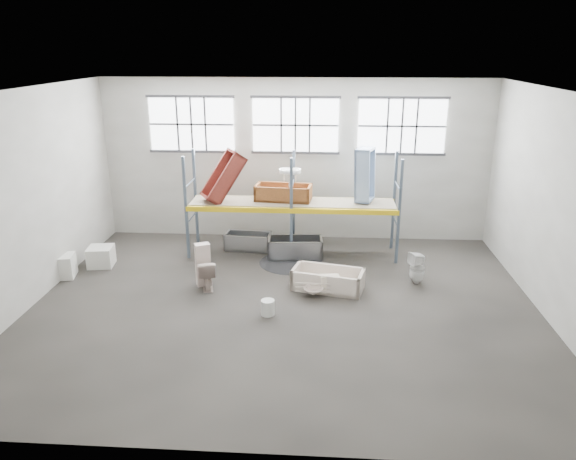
# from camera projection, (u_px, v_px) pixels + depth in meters

# --- Properties ---
(floor) EXTENTS (12.00, 10.00, 0.10)m
(floor) POSITION_uv_depth(u_px,v_px,m) (284.00, 307.00, 13.04)
(floor) COLOR #4C4741
(floor) RESTS_ON ground
(ceiling) EXTENTS (12.00, 10.00, 0.10)m
(ceiling) POSITION_uv_depth(u_px,v_px,m) (283.00, 88.00, 11.40)
(ceiling) COLOR silver
(ceiling) RESTS_ON ground
(wall_back) EXTENTS (12.00, 0.10, 5.00)m
(wall_back) POSITION_uv_depth(u_px,v_px,m) (295.00, 160.00, 16.99)
(wall_back) COLOR #9F9D93
(wall_back) RESTS_ON ground
(wall_front) EXTENTS (12.00, 0.10, 5.00)m
(wall_front) POSITION_uv_depth(u_px,v_px,m) (257.00, 308.00, 7.45)
(wall_front) COLOR #A19F95
(wall_front) RESTS_ON ground
(wall_left) EXTENTS (0.10, 10.00, 5.00)m
(wall_left) POSITION_uv_depth(u_px,v_px,m) (23.00, 200.00, 12.60)
(wall_left) COLOR #B4B2A6
(wall_left) RESTS_ON ground
(wall_right) EXTENTS (0.10, 10.00, 5.00)m
(wall_right) POSITION_uv_depth(u_px,v_px,m) (561.00, 210.00, 11.84)
(wall_right) COLOR #B4B1A7
(wall_right) RESTS_ON ground
(window_left) EXTENTS (2.60, 0.04, 1.60)m
(window_left) POSITION_uv_depth(u_px,v_px,m) (192.00, 124.00, 16.73)
(window_left) COLOR white
(window_left) RESTS_ON wall_back
(window_mid) EXTENTS (2.60, 0.04, 1.60)m
(window_mid) POSITION_uv_depth(u_px,v_px,m) (295.00, 125.00, 16.53)
(window_mid) COLOR white
(window_mid) RESTS_ON wall_back
(window_right) EXTENTS (2.60, 0.04, 1.60)m
(window_right) POSITION_uv_depth(u_px,v_px,m) (402.00, 126.00, 16.33)
(window_right) COLOR white
(window_right) RESTS_ON wall_back
(rack_upright_la) EXTENTS (0.08, 0.08, 3.00)m
(rack_upright_la) POSITION_uv_depth(u_px,v_px,m) (186.00, 209.00, 15.47)
(rack_upright_la) COLOR slate
(rack_upright_la) RESTS_ON floor
(rack_upright_lb) EXTENTS (0.08, 0.08, 3.00)m
(rack_upright_lb) POSITION_uv_depth(u_px,v_px,m) (196.00, 197.00, 16.60)
(rack_upright_lb) COLOR slate
(rack_upright_lb) RESTS_ON floor
(rack_upright_ma) EXTENTS (0.08, 0.08, 3.00)m
(rack_upright_ma) POSITION_uv_depth(u_px,v_px,m) (291.00, 211.00, 15.28)
(rack_upright_ma) COLOR slate
(rack_upright_ma) RESTS_ON floor
(rack_upright_mb) EXTENTS (0.08, 0.08, 3.00)m
(rack_upright_mb) POSITION_uv_depth(u_px,v_px,m) (294.00, 199.00, 16.41)
(rack_upright_mb) COLOR slate
(rack_upright_mb) RESTS_ON floor
(rack_upright_ra) EXTENTS (0.08, 0.08, 3.00)m
(rack_upright_ra) POSITION_uv_depth(u_px,v_px,m) (399.00, 213.00, 15.09)
(rack_upright_ra) COLOR slate
(rack_upright_ra) RESTS_ON floor
(rack_upright_rb) EXTENTS (0.08, 0.08, 3.00)m
(rack_upright_rb) POSITION_uv_depth(u_px,v_px,m) (394.00, 201.00, 16.23)
(rack_upright_rb) COLOR slate
(rack_upright_rb) RESTS_ON floor
(rack_beam_front) EXTENTS (6.00, 0.10, 0.14)m
(rack_beam_front) POSITION_uv_depth(u_px,v_px,m) (291.00, 211.00, 15.28)
(rack_beam_front) COLOR yellow
(rack_beam_front) RESTS_ON floor
(rack_beam_back) EXTENTS (6.00, 0.10, 0.14)m
(rack_beam_back) POSITION_uv_depth(u_px,v_px,m) (294.00, 199.00, 16.41)
(rack_beam_back) COLOR yellow
(rack_beam_back) RESTS_ON floor
(shelf_deck) EXTENTS (5.90, 1.10, 0.03)m
(shelf_deck) POSITION_uv_depth(u_px,v_px,m) (293.00, 202.00, 15.82)
(shelf_deck) COLOR gray
(shelf_deck) RESTS_ON floor
(wet_patch) EXTENTS (1.80, 1.80, 0.00)m
(wet_patch) POSITION_uv_depth(u_px,v_px,m) (291.00, 263.00, 15.57)
(wet_patch) COLOR black
(wet_patch) RESTS_ON floor
(bathtub_beige) EXTENTS (1.93, 1.23, 0.52)m
(bathtub_beige) POSITION_uv_depth(u_px,v_px,m) (328.00, 279.00, 13.84)
(bathtub_beige) COLOR beige
(bathtub_beige) RESTS_ON floor
(cistern_spare) EXTENTS (0.49, 0.28, 0.44)m
(cistern_spare) POSITION_uv_depth(u_px,v_px,m) (329.00, 284.00, 13.55)
(cistern_spare) COLOR #F5E4C7
(cistern_spare) RESTS_ON bathtub_beige
(sink_in_tub) EXTENTS (0.51, 0.51, 0.17)m
(sink_in_tub) POSITION_uv_depth(u_px,v_px,m) (314.00, 291.00, 13.40)
(sink_in_tub) COLOR #F5DDD0
(sink_in_tub) RESTS_ON bathtub_beige
(toilet_beige) EXTENTS (0.60, 0.84, 0.78)m
(toilet_beige) POSITION_uv_depth(u_px,v_px,m) (207.00, 274.00, 13.84)
(toilet_beige) COLOR #C3AB9F
(toilet_beige) RESTS_ON floor
(cistern_tall) EXTENTS (0.43, 0.37, 1.14)m
(cistern_tall) POSITION_uv_depth(u_px,v_px,m) (203.00, 265.00, 13.97)
(cistern_tall) COLOR beige
(cistern_tall) RESTS_ON floor
(toilet_white) EXTENTS (0.52, 0.51, 0.86)m
(toilet_white) POSITION_uv_depth(u_px,v_px,m) (417.00, 268.00, 14.11)
(toilet_white) COLOR white
(toilet_white) RESTS_ON floor
(steel_tub_left) EXTENTS (1.42, 0.76, 0.50)m
(steel_tub_left) POSITION_uv_depth(u_px,v_px,m) (248.00, 241.00, 16.55)
(steel_tub_left) COLOR #B7BBBF
(steel_tub_left) RESTS_ON floor
(steel_tub_right) EXTENTS (1.62, 0.85, 0.58)m
(steel_tub_right) POSITION_uv_depth(u_px,v_px,m) (295.00, 248.00, 15.93)
(steel_tub_right) COLOR #95989D
(steel_tub_right) RESTS_ON floor
(rust_tub_flat) EXTENTS (1.69, 0.92, 0.45)m
(rust_tub_flat) POSITION_uv_depth(u_px,v_px,m) (283.00, 193.00, 15.90)
(rust_tub_flat) COLOR #9C4F25
(rust_tub_flat) RESTS_ON shelf_deck
(rust_tub_tilted) EXTENTS (1.48, 1.26, 1.56)m
(rust_tub_tilted) POSITION_uv_depth(u_px,v_px,m) (223.00, 177.00, 15.71)
(rust_tub_tilted) COLOR maroon
(rust_tub_tilted) RESTS_ON shelf_deck
(sink_on_shelf) EXTENTS (0.65, 0.52, 0.55)m
(sink_on_shelf) POSITION_uv_depth(u_px,v_px,m) (290.00, 186.00, 15.48)
(sink_on_shelf) COLOR white
(sink_on_shelf) RESTS_ON rust_tub_flat
(blue_tub_upright) EXTENTS (0.69, 0.83, 1.54)m
(blue_tub_upright) POSITION_uv_depth(u_px,v_px,m) (365.00, 175.00, 15.55)
(blue_tub_upright) COLOR #8EAAD1
(blue_tub_upright) RESTS_ON shelf_deck
(bucket) EXTENTS (0.39, 0.39, 0.36)m
(bucket) POSITION_uv_depth(u_px,v_px,m) (268.00, 308.00, 12.52)
(bucket) COLOR silver
(bucket) RESTS_ON floor
(carton_near) EXTENTS (0.82, 0.74, 0.61)m
(carton_near) POSITION_uv_depth(u_px,v_px,m) (60.00, 266.00, 14.55)
(carton_near) COLOR silver
(carton_near) RESTS_ON floor
(carton_far) EXTENTS (0.74, 0.74, 0.55)m
(carton_far) POSITION_uv_depth(u_px,v_px,m) (101.00, 256.00, 15.30)
(carton_far) COLOR silver
(carton_far) RESTS_ON floor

